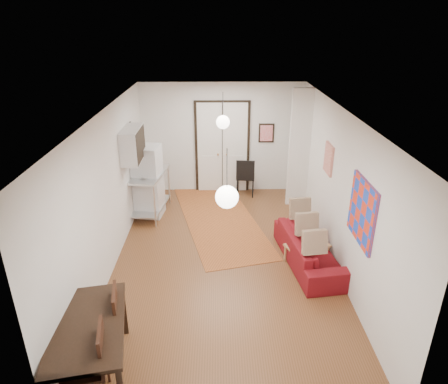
{
  "coord_description": "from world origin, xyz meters",
  "views": [
    {
      "loc": [
        -0.11,
        -6.65,
        4.35
      ],
      "look_at": [
        -0.0,
        0.45,
        1.25
      ],
      "focal_mm": 32.0,
      "sensor_mm": 36.0,
      "label": 1
    }
  ],
  "objects_px": {
    "coffee_table": "(307,247)",
    "dining_table": "(88,330)",
    "dining_chair_far": "(86,354)",
    "black_side_chair": "(245,172)",
    "kitchen_counter": "(149,187)",
    "sofa": "(310,249)",
    "dining_chair_near": "(101,315)",
    "fridge": "(148,181)"
  },
  "relations": [
    {
      "from": "coffee_table",
      "to": "dining_table",
      "type": "height_order",
      "value": "dining_table"
    },
    {
      "from": "dining_chair_far",
      "to": "black_side_chair",
      "type": "height_order",
      "value": "dining_chair_far"
    },
    {
      "from": "coffee_table",
      "to": "dining_table",
      "type": "relative_size",
      "value": 0.54
    },
    {
      "from": "kitchen_counter",
      "to": "black_side_chair",
      "type": "distance_m",
      "value": 2.64
    },
    {
      "from": "sofa",
      "to": "dining_table",
      "type": "relative_size",
      "value": 1.23
    },
    {
      "from": "dining_chair_near",
      "to": "black_side_chair",
      "type": "distance_m",
      "value": 6.01
    },
    {
      "from": "sofa",
      "to": "dining_table",
      "type": "xyz_separation_m",
      "value": [
        -3.38,
        -2.62,
        0.47
      ]
    },
    {
      "from": "coffee_table",
      "to": "dining_chair_far",
      "type": "distance_m",
      "value": 4.43
    },
    {
      "from": "sofa",
      "to": "dining_chair_near",
      "type": "xyz_separation_m",
      "value": [
        -3.35,
        -2.16,
        0.32
      ]
    },
    {
      "from": "fridge",
      "to": "dining_chair_near",
      "type": "distance_m",
      "value": 4.3
    },
    {
      "from": "sofa",
      "to": "black_side_chair",
      "type": "height_order",
      "value": "black_side_chair"
    },
    {
      "from": "black_side_chair",
      "to": "fridge",
      "type": "bearing_deg",
      "value": 33.88
    },
    {
      "from": "kitchen_counter",
      "to": "dining_chair_far",
      "type": "bearing_deg",
      "value": -81.82
    },
    {
      "from": "dining_chair_near",
      "to": "dining_chair_far",
      "type": "bearing_deg",
      "value": -11.11
    },
    {
      "from": "sofa",
      "to": "fridge",
      "type": "relative_size",
      "value": 1.23
    },
    {
      "from": "sofa",
      "to": "dining_chair_near",
      "type": "bearing_deg",
      "value": 114.77
    },
    {
      "from": "fridge",
      "to": "sofa",
      "type": "bearing_deg",
      "value": -24.37
    },
    {
      "from": "dining_chair_near",
      "to": "black_side_chair",
      "type": "height_order",
      "value": "dining_chair_near"
    },
    {
      "from": "dining_chair_far",
      "to": "dining_chair_near",
      "type": "bearing_deg",
      "value": 168.89
    },
    {
      "from": "kitchen_counter",
      "to": "dining_chair_far",
      "type": "height_order",
      "value": "dining_chair_far"
    },
    {
      "from": "dining_chair_far",
      "to": "black_side_chair",
      "type": "distance_m",
      "value": 6.66
    },
    {
      "from": "coffee_table",
      "to": "black_side_chair",
      "type": "relative_size",
      "value": 0.9
    },
    {
      "from": "kitchen_counter",
      "to": "black_side_chair",
      "type": "relative_size",
      "value": 1.4
    },
    {
      "from": "sofa",
      "to": "fridge",
      "type": "bearing_deg",
      "value": 49.63
    },
    {
      "from": "fridge",
      "to": "dining_chair_near",
      "type": "relative_size",
      "value": 1.59
    },
    {
      "from": "coffee_table",
      "to": "kitchen_counter",
      "type": "distance_m",
      "value": 3.96
    },
    {
      "from": "kitchen_counter",
      "to": "dining_table",
      "type": "bearing_deg",
      "value": -82.12
    },
    {
      "from": "kitchen_counter",
      "to": "dining_chair_near",
      "type": "distance_m",
      "value": 4.34
    },
    {
      "from": "sofa",
      "to": "dining_chair_far",
      "type": "distance_m",
      "value": 4.41
    },
    {
      "from": "fridge",
      "to": "dining_chair_far",
      "type": "xyz_separation_m",
      "value": [
        0.03,
        -5.0,
        -0.23
      ]
    },
    {
      "from": "dining_chair_near",
      "to": "kitchen_counter",
      "type": "bearing_deg",
      "value": 169.1
    },
    {
      "from": "dining_chair_far",
      "to": "coffee_table",
      "type": "bearing_deg",
      "value": 120.3
    },
    {
      "from": "coffee_table",
      "to": "dining_chair_near",
      "type": "height_order",
      "value": "dining_chair_near"
    },
    {
      "from": "dining_table",
      "to": "dining_chair_near",
      "type": "bearing_deg",
      "value": 86.71
    },
    {
      "from": "dining_table",
      "to": "fridge",
      "type": "bearing_deg",
      "value": 90.0
    },
    {
      "from": "fridge",
      "to": "dining_table",
      "type": "relative_size",
      "value": 1.0
    },
    {
      "from": "black_side_chair",
      "to": "coffee_table",
      "type": "bearing_deg",
      "value": 112.55
    },
    {
      "from": "coffee_table",
      "to": "dining_table",
      "type": "xyz_separation_m",
      "value": [
        -3.34,
        -2.68,
        0.46
      ]
    },
    {
      "from": "dining_table",
      "to": "dining_chair_far",
      "type": "bearing_deg",
      "value": -83.7
    },
    {
      "from": "coffee_table",
      "to": "fridge",
      "type": "relative_size",
      "value": 0.54
    },
    {
      "from": "sofa",
      "to": "kitchen_counter",
      "type": "bearing_deg",
      "value": 49.07
    },
    {
      "from": "fridge",
      "to": "black_side_chair",
      "type": "relative_size",
      "value": 1.66
    }
  ]
}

